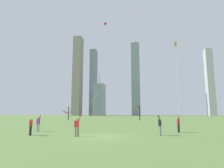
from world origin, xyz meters
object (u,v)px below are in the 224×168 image
at_px(kite_flyer_midfield_right_pink, 95,103).
at_px(distant_kite_drifting_left_red, 103,37).
at_px(bystander_far_off_by_trees, 31,125).
at_px(bare_tree_rightmost, 139,112).
at_px(kite_flyer_midfield_center_orange, 178,106).
at_px(bare_tree_left_of_center, 68,113).
at_px(distant_kite_drifting_right_purple, 137,23).
at_px(kite_flyer_foreground_right_blue, 154,90).
at_px(kite_flyer_foreground_left_teal, 56,94).

relative_size(kite_flyer_midfield_right_pink, distant_kite_drifting_left_red, 0.68).
relative_size(bystander_far_off_by_trees, bare_tree_rightmost, 0.37).
bearing_deg(bare_tree_rightmost, kite_flyer_midfield_center_orange, -81.19).
relative_size(distant_kite_drifting_left_red, bare_tree_left_of_center, 6.25).
distance_m(kite_flyer_midfield_right_pink, bare_tree_rightmost, 40.30).
height_order(distant_kite_drifting_right_purple, bare_tree_left_of_center, distant_kite_drifting_right_purple).
distance_m(kite_flyer_midfield_right_pink, bare_tree_left_of_center, 41.93).
distance_m(distant_kite_drifting_left_red, bare_tree_left_of_center, 24.98).
relative_size(kite_flyer_foreground_right_blue, bare_tree_left_of_center, 4.25).
height_order(kite_flyer_foreground_left_teal, bare_tree_left_of_center, kite_flyer_foreground_left_teal).
xyz_separation_m(bystander_far_off_by_trees, distant_kite_drifting_left_red, (0.69, 28.55, 20.31)).
distance_m(bystander_far_off_by_trees, bare_tree_rightmost, 41.73).
height_order(kite_flyer_midfield_center_orange, bystander_far_off_by_trees, kite_flyer_midfield_center_orange).
xyz_separation_m(kite_flyer_midfield_center_orange, distant_kite_drifting_left_red, (-13.60, 22.29, 18.34)).
bearing_deg(distant_kite_drifting_left_red, kite_flyer_midfield_center_orange, -58.62).
bearing_deg(bare_tree_rightmost, bare_tree_left_of_center, -173.56).
height_order(kite_flyer_foreground_left_teal, bare_tree_rightmost, kite_flyer_foreground_left_teal).
height_order(kite_flyer_midfield_center_orange, distant_kite_drifting_left_red, distant_kite_drifting_left_red).
relative_size(bystander_far_off_by_trees, distant_kite_drifting_left_red, 0.06).
bearing_deg(kite_flyer_foreground_right_blue, bare_tree_left_of_center, 121.48).
xyz_separation_m(kite_flyer_midfield_right_pink, bystander_far_off_by_trees, (-6.04, -0.54, -2.10)).
xyz_separation_m(kite_flyer_midfield_center_orange, bare_tree_left_of_center, (-26.33, 32.11, -0.78)).
bearing_deg(kite_flyer_foreground_left_teal, distant_kite_drifting_right_purple, 69.30).
bearing_deg(kite_flyer_midfield_center_orange, kite_flyer_foreground_left_teal, -170.79).
relative_size(kite_flyer_midfield_right_pink, distant_kite_drifting_right_purple, 0.65).
distance_m(kite_flyer_foreground_right_blue, kite_flyer_midfield_center_orange, 6.92).
relative_size(kite_flyer_foreground_right_blue, bare_tree_rightmost, 3.89).
height_order(kite_flyer_foreground_right_blue, kite_flyer_midfield_center_orange, kite_flyer_foreground_right_blue).
xyz_separation_m(kite_flyer_foreground_right_blue, kite_flyer_midfield_right_pink, (-5.37, 0.48, -0.99)).
xyz_separation_m(distant_kite_drifting_left_red, bare_tree_left_of_center, (-12.73, 9.81, -19.12)).
distance_m(distant_kite_drifting_left_red, distant_kite_drifting_right_purple, 9.02).
bearing_deg(kite_flyer_midfield_right_pink, bare_tree_rightmost, 85.86).
bearing_deg(kite_flyer_foreground_left_teal, kite_flyer_foreground_right_blue, -19.75).
distance_m(kite_flyer_midfield_right_pink, kite_flyer_midfield_center_orange, 10.04).
distance_m(kite_flyer_foreground_right_blue, distant_kite_drifting_left_red, 34.98).
height_order(kite_flyer_midfield_right_pink, distant_kite_drifting_right_purple, distant_kite_drifting_right_purple).
bearing_deg(kite_flyer_midfield_center_orange, bystander_far_off_by_trees, -156.34).
bearing_deg(distant_kite_drifting_left_red, kite_flyer_foreground_right_blue, -69.38).
bearing_deg(kite_flyer_foreground_right_blue, bystander_far_off_by_trees, -179.69).
height_order(kite_flyer_foreground_left_teal, kite_flyer_foreground_right_blue, kite_flyer_foreground_left_teal).
relative_size(kite_flyer_midfield_center_orange, bare_tree_rightmost, 2.87).
distance_m(kite_flyer_foreground_left_teal, kite_flyer_foreground_right_blue, 11.69).
height_order(bystander_far_off_by_trees, bare_tree_left_of_center, bare_tree_left_of_center).
height_order(kite_flyer_midfield_right_pink, bare_tree_rightmost, kite_flyer_midfield_right_pink).
relative_size(bystander_far_off_by_trees, bare_tree_left_of_center, 0.40).
distance_m(kite_flyer_foreground_right_blue, bystander_far_off_by_trees, 11.82).
bearing_deg(bare_tree_left_of_center, distant_kite_drifting_right_purple, -26.90).
xyz_separation_m(distant_kite_drifting_right_purple, bare_tree_left_of_center, (-21.35, 10.83, -21.56)).
bearing_deg(bare_tree_left_of_center, kite_flyer_midfield_center_orange, -50.65).
bearing_deg(bystander_far_off_by_trees, kite_flyer_midfield_center_orange, 23.66).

